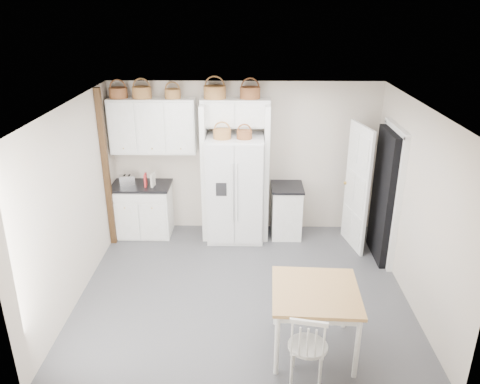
{
  "coord_description": "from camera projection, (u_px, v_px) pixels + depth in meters",
  "views": [
    {
      "loc": [
        0.06,
        -5.62,
        3.79
      ],
      "look_at": [
        -0.05,
        0.4,
        1.32
      ],
      "focal_mm": 35.0,
      "sensor_mm": 36.0,
      "label": 1
    }
  ],
  "objects": [
    {
      "name": "counter_right",
      "position": [
        287.0,
        187.0,
        7.86
      ],
      "size": [
        0.53,
        0.63,
        0.04
      ],
      "primitive_type": "cube",
      "color": "black",
      "rests_on": "base_cab_right"
    },
    {
      "name": "fridge_panel_right",
      "position": [
        266.0,
        172.0,
        7.77
      ],
      "size": [
        0.08,
        0.6,
        2.3
      ],
      "primitive_type": "cube",
      "color": "silver",
      "rests_on": "floor"
    },
    {
      "name": "base_cab_left",
      "position": [
        143.0,
        210.0,
        8.07
      ],
      "size": [
        0.95,
        0.6,
        0.88
      ],
      "primitive_type": "cube",
      "color": "silver",
      "rests_on": "floor"
    },
    {
      "name": "wall_right",
      "position": [
        415.0,
        207.0,
        6.11
      ],
      "size": [
        0.0,
        4.0,
        4.0
      ],
      "primitive_type": "plane",
      "rotation": [
        1.57,
        0.0,
        -1.57
      ],
      "color": "beige",
      "rests_on": "floor"
    },
    {
      "name": "toaster",
      "position": [
        127.0,
        180.0,
        7.83
      ],
      "size": [
        0.28,
        0.2,
        0.17
      ],
      "primitive_type": "cube",
      "rotation": [
        0.0,
        0.0,
        0.24
      ],
      "color": "silver",
      "rests_on": "counter_left"
    },
    {
      "name": "basket_upper_a",
      "position": [
        118.0,
        93.0,
        7.44
      ],
      "size": [
        0.29,
        0.29,
        0.17
      ],
      "primitive_type": "cylinder",
      "color": "brown",
      "rests_on": "upper_cabinet"
    },
    {
      "name": "basket_bridge_b",
      "position": [
        250.0,
        93.0,
        7.4
      ],
      "size": [
        0.32,
        0.32,
        0.18
      ],
      "primitive_type": "cylinder",
      "color": "brown",
      "rests_on": "bridge_cabinet"
    },
    {
      "name": "dining_table",
      "position": [
        314.0,
        320.0,
        5.36
      ],
      "size": [
        1.01,
        1.01,
        0.81
      ],
      "primitive_type": "cube",
      "rotation": [
        0.0,
        0.0,
        -0.05
      ],
      "color": "#AA7343",
      "rests_on": "floor"
    },
    {
      "name": "fridge_panel_left",
      "position": [
        205.0,
        172.0,
        7.79
      ],
      "size": [
        0.08,
        0.6,
        2.3
      ],
      "primitive_type": "cube",
      "color": "silver",
      "rests_on": "floor"
    },
    {
      "name": "ceiling",
      "position": [
        243.0,
        107.0,
        5.65
      ],
      "size": [
        4.5,
        4.5,
        0.0
      ],
      "primitive_type": "plane",
      "color": "white",
      "rests_on": "wall_back"
    },
    {
      "name": "wall_left",
      "position": [
        73.0,
        204.0,
        6.18
      ],
      "size": [
        0.0,
        4.0,
        4.0
      ],
      "primitive_type": "plane",
      "rotation": [
        1.57,
        0.0,
        1.57
      ],
      "color": "beige",
      "rests_on": "floor"
    },
    {
      "name": "floor",
      "position": [
        243.0,
        289.0,
        6.64
      ],
      "size": [
        4.5,
        4.5,
        0.0
      ],
      "primitive_type": "plane",
      "color": "#48484D",
      "rests_on": "ground"
    },
    {
      "name": "cookbook_red",
      "position": [
        146.0,
        180.0,
        7.78
      ],
      "size": [
        0.04,
        0.15,
        0.22
      ],
      "primitive_type": "cube",
      "rotation": [
        0.0,
        0.0,
        0.06
      ],
      "color": "#A72123",
      "rests_on": "counter_left"
    },
    {
      "name": "counter_left",
      "position": [
        141.0,
        186.0,
        7.9
      ],
      "size": [
        0.99,
        0.64,
        0.04
      ],
      "primitive_type": "cube",
      "color": "black",
      "rests_on": "base_cab_left"
    },
    {
      "name": "refrigerator",
      "position": [
        235.0,
        189.0,
        7.8
      ],
      "size": [
        0.92,
        0.74,
        1.78
      ],
      "primitive_type": "cube",
      "color": "silver",
      "rests_on": "floor"
    },
    {
      "name": "basket_bridge_a",
      "position": [
        215.0,
        92.0,
        7.41
      ],
      "size": [
        0.35,
        0.35,
        0.2
      ],
      "primitive_type": "cylinder",
      "color": "#905F32",
      "rests_on": "bridge_cabinet"
    },
    {
      "name": "basket_fridge_b",
      "position": [
        244.0,
        135.0,
        7.34
      ],
      "size": [
        0.24,
        0.24,
        0.13
      ],
      "primitive_type": "cylinder",
      "color": "brown",
      "rests_on": "refrigerator"
    },
    {
      "name": "base_cab_right",
      "position": [
        286.0,
        212.0,
        8.03
      ],
      "size": [
        0.49,
        0.59,
        0.87
      ],
      "primitive_type": "cube",
      "color": "silver",
      "rests_on": "floor"
    },
    {
      "name": "basket_upper_b",
      "position": [
        142.0,
        92.0,
        7.43
      ],
      "size": [
        0.31,
        0.31,
        0.18
      ],
      "primitive_type": "cylinder",
      "color": "#905F32",
      "rests_on": "upper_cabinet"
    },
    {
      "name": "cookbook_cream",
      "position": [
        153.0,
        180.0,
        7.77
      ],
      "size": [
        0.06,
        0.15,
        0.22
      ],
      "primitive_type": "cube",
      "rotation": [
        0.0,
        0.0,
        -0.18
      ],
      "color": "beige",
      "rests_on": "counter_left"
    },
    {
      "name": "bridge_cabinet",
      "position": [
        235.0,
        112.0,
        7.53
      ],
      "size": [
        1.12,
        0.34,
        0.45
      ],
      "primitive_type": "cube",
      "color": "silver",
      "rests_on": "wall_back"
    },
    {
      "name": "windsor_chair",
      "position": [
        308.0,
        346.0,
        4.91
      ],
      "size": [
        0.48,
        0.45,
        0.86
      ],
      "primitive_type": "cube",
      "rotation": [
        0.0,
        0.0,
        -0.18
      ],
      "color": "silver",
      "rests_on": "floor"
    },
    {
      "name": "doorway_void",
      "position": [
        385.0,
        196.0,
        7.14
      ],
      "size": [
        0.18,
        0.85,
        2.05
      ],
      "primitive_type": "cube",
      "color": "black",
      "rests_on": "floor"
    },
    {
      "name": "trim_post",
      "position": [
        106.0,
        170.0,
        7.43
      ],
      "size": [
        0.09,
        0.09,
        2.6
      ],
      "primitive_type": "cube",
      "color": "black",
      "rests_on": "floor"
    },
    {
      "name": "basket_upper_c",
      "position": [
        173.0,
        94.0,
        7.43
      ],
      "size": [
        0.26,
        0.26,
        0.15
      ],
      "primitive_type": "cylinder",
      "color": "#905F32",
      "rests_on": "upper_cabinet"
    },
    {
      "name": "upper_cabinet",
      "position": [
        153.0,
        126.0,
        7.64
      ],
      "size": [
        1.4,
        0.34,
        0.9
      ],
      "primitive_type": "cube",
      "color": "silver",
      "rests_on": "wall_back"
    },
    {
      "name": "basket_fridge_a",
      "position": [
        222.0,
        134.0,
        7.34
      ],
      "size": [
        0.28,
        0.28,
        0.15
      ],
      "primitive_type": "cylinder",
      "color": "#905F32",
      "rests_on": "refrigerator"
    },
    {
      "name": "door_slab",
      "position": [
        357.0,
        188.0,
        7.45
      ],
      "size": [
        0.21,
        0.79,
        2.05
      ],
      "primitive_type": "cube",
      "rotation": [
        0.0,
        0.0,
        -1.36
      ],
      "color": "white",
      "rests_on": "floor"
    },
    {
      "name": "wall_back",
      "position": [
        245.0,
        158.0,
        8.0
      ],
      "size": [
        4.5,
        0.0,
        4.5
      ],
      "primitive_type": "plane",
      "rotation": [
        1.57,
        0.0,
        0.0
      ],
      "color": "beige",
      "rests_on": "floor"
    }
  ]
}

